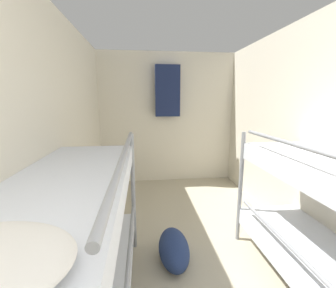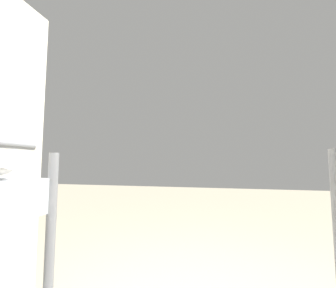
{
  "view_description": "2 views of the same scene",
  "coord_description": "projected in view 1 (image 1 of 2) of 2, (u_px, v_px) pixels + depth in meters",
  "views": [
    {
      "loc": [
        -0.47,
        0.26,
        1.55
      ],
      "look_at": [
        -0.09,
        3.56,
        0.9
      ],
      "focal_mm": 24.0,
      "sensor_mm": 36.0,
      "label": 1
    },
    {
      "loc": [
        -0.2,
        1.47,
        1.18
      ],
      "look_at": [
        -0.01,
        0.7,
        1.25
      ],
      "focal_mm": 24.0,
      "sensor_mm": 36.0,
      "label": 2
    }
  ],
  "objects": [
    {
      "name": "wall_right",
      "position": [
        323.0,
        136.0,
        2.19
      ],
      "size": [
        0.06,
        4.6,
        2.41
      ],
      "color": "beige",
      "rests_on": "ground_plane"
    },
    {
      "name": "wall_back",
      "position": [
        167.0,
        119.0,
        4.26
      ],
      "size": [
        2.62,
        0.06,
        2.41
      ],
      "color": "beige",
      "rests_on": "ground_plane"
    },
    {
      "name": "hanging_coat",
      "position": [
        168.0,
        91.0,
        4.01
      ],
      "size": [
        0.44,
        0.12,
        0.9
      ],
      "color": "#192347"
    },
    {
      "name": "wall_left",
      "position": [
        47.0,
        142.0,
        1.9
      ],
      "size": [
        0.06,
        4.6,
        2.41
      ],
      "color": "beige",
      "rests_on": "ground_plane"
    },
    {
      "name": "bunk_stack_left_near",
      "position": [
        68.0,
        257.0,
        1.28
      ],
      "size": [
        0.69,
        1.94,
        1.27
      ],
      "color": "gray",
      "rests_on": "ground_plane"
    },
    {
      "name": "duffel_bag",
      "position": [
        174.0,
        249.0,
        2.16
      ],
      "size": [
        0.29,
        0.58,
        0.29
      ],
      "color": "navy",
      "rests_on": "ground_plane"
    }
  ]
}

